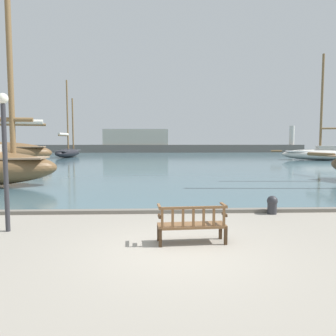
{
  "coord_description": "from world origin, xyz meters",
  "views": [
    {
      "loc": [
        -0.44,
        -6.99,
        2.42
      ],
      "look_at": [
        0.2,
        10.0,
        1.0
      ],
      "focal_mm": 35.0,
      "sensor_mm": 36.0,
      "label": 1
    }
  ],
  "objects": [
    {
      "name": "ground_plane",
      "position": [
        0.0,
        0.0,
        0.0
      ],
      "size": [
        160.0,
        160.0,
        0.0
      ],
      "primitive_type": "plane",
      "color": "gray"
    },
    {
      "name": "park_bench",
      "position": [
        0.41,
        0.55,
        0.47
      ],
      "size": [
        1.63,
        0.64,
        0.92
      ],
      "color": "#3D2A19",
      "rests_on": "ground"
    },
    {
      "name": "far_breakwater",
      "position": [
        -0.8,
        58.78,
        1.44
      ],
      "size": [
        58.8,
        2.4,
        5.44
      ],
      "color": "#66605B",
      "rests_on": "ground"
    },
    {
      "name": "mooring_bollard",
      "position": [
        3.41,
        3.56,
        0.33
      ],
      "size": [
        0.35,
        0.35,
        0.61
      ],
      "color": "#2D2D33",
      "rests_on": "ground"
    },
    {
      "name": "lamp_post",
      "position": [
        -4.4,
        1.77,
        2.26
      ],
      "size": [
        0.28,
        0.28,
        3.65
      ],
      "color": "#2D2D33",
      "rests_on": "ground"
    },
    {
      "name": "quay_edge_kerb",
      "position": [
        0.0,
        3.85,
        0.06
      ],
      "size": [
        40.0,
        0.3,
        0.12
      ],
      "primitive_type": "cube",
      "color": "slate",
      "rests_on": "ground"
    },
    {
      "name": "sailboat_outer_starboard",
      "position": [
        19.69,
        31.77,
        0.97
      ],
      "size": [
        10.59,
        4.87,
        12.57
      ],
      "color": "silver",
      "rests_on": "harbor_water"
    },
    {
      "name": "sailboat_mid_starboard",
      "position": [
        -12.91,
        40.04,
        0.93
      ],
      "size": [
        2.87,
        7.95,
        10.83
      ],
      "color": "black",
      "rests_on": "harbor_water"
    },
    {
      "name": "harbor_water",
      "position": [
        0.0,
        44.0,
        0.04
      ],
      "size": [
        100.0,
        80.0,
        0.08
      ],
      "primitive_type": "cube",
      "color": "#476670",
      "rests_on": "ground"
    }
  ]
}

